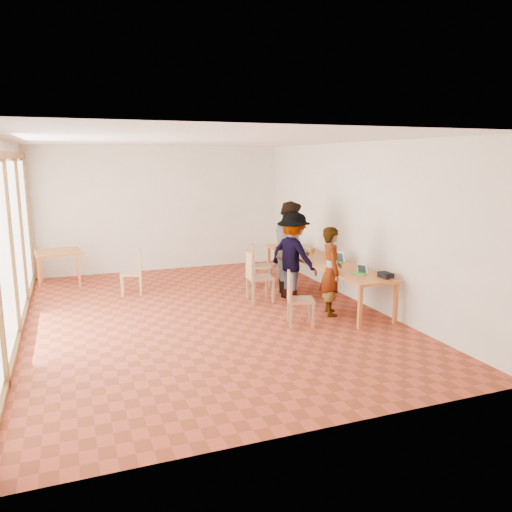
% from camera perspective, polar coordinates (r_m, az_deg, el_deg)
% --- Properties ---
extents(ground, '(8.00, 8.00, 0.00)m').
position_cam_1_polar(ground, '(8.80, -5.87, -6.84)').
color(ground, '#A73E28').
rests_on(ground, ground).
extents(wall_back, '(6.00, 0.10, 3.00)m').
position_cam_1_polar(wall_back, '(12.34, -10.81, 5.33)').
color(wall_back, '#F1E3D0').
rests_on(wall_back, ground).
extents(wall_front, '(6.00, 0.10, 3.00)m').
position_cam_1_polar(wall_front, '(4.77, 6.26, -3.61)').
color(wall_front, '#F1E3D0').
rests_on(wall_front, ground).
extents(wall_right, '(0.10, 8.00, 3.00)m').
position_cam_1_polar(wall_right, '(9.65, 11.46, 3.73)').
color(wall_right, '#F1E3D0').
rests_on(wall_right, ground).
extents(window_wall, '(0.10, 8.00, 3.00)m').
position_cam_1_polar(window_wall, '(8.24, -26.41, 1.54)').
color(window_wall, white).
rests_on(window_wall, ground).
extents(ceiling, '(6.00, 8.00, 0.04)m').
position_cam_1_polar(ceiling, '(8.38, -6.29, 13.21)').
color(ceiling, white).
rests_on(ceiling, wall_back).
extents(communal_table, '(0.80, 4.00, 0.75)m').
position_cam_1_polar(communal_table, '(9.89, 7.54, -0.65)').
color(communal_table, '#C4682B').
rests_on(communal_table, ground).
extents(side_table, '(0.90, 0.90, 0.75)m').
position_cam_1_polar(side_table, '(11.49, -21.65, 0.13)').
color(side_table, '#C4682B').
rests_on(side_table, ground).
extents(chair_near, '(0.52, 0.52, 0.47)m').
position_cam_1_polar(chair_near, '(8.17, 4.49, -4.24)').
color(chair_near, tan).
rests_on(chair_near, ground).
extents(chair_mid, '(0.48, 0.48, 0.52)m').
position_cam_1_polar(chair_mid, '(9.45, -0.13, -1.74)').
color(chair_mid, tan).
rests_on(chair_mid, ground).
extents(chair_far, '(0.49, 0.49, 0.47)m').
position_cam_1_polar(chair_far, '(10.68, 0.09, -0.55)').
color(chair_far, tan).
rests_on(chair_far, ground).
extents(chair_empty, '(0.52, 0.52, 0.46)m').
position_cam_1_polar(chair_empty, '(10.70, 0.10, -0.58)').
color(chair_empty, tan).
rests_on(chair_empty, ground).
extents(chair_spare, '(0.48, 0.48, 0.48)m').
position_cam_1_polar(chair_spare, '(10.30, -13.60, -1.27)').
color(chair_spare, tan).
rests_on(chair_spare, ground).
extents(person_near, '(0.52, 0.65, 1.55)m').
position_cam_1_polar(person_near, '(8.76, 8.60, -1.72)').
color(person_near, gray).
rests_on(person_near, ground).
extents(person_mid, '(0.94, 1.07, 1.88)m').
position_cam_1_polar(person_mid, '(9.98, 4.04, 0.90)').
color(person_mid, gray).
rests_on(person_mid, ground).
extents(person_far, '(1.03, 1.26, 1.70)m').
position_cam_1_polar(person_far, '(9.66, 4.27, 0.02)').
color(person_far, gray).
rests_on(person_far, ground).
extents(laptop_near, '(0.25, 0.26, 0.18)m').
position_cam_1_polar(laptop_near, '(8.74, 11.90, -1.72)').
color(laptop_near, green).
rests_on(laptop_near, communal_table).
extents(laptop_mid, '(0.32, 0.34, 0.23)m').
position_cam_1_polar(laptop_mid, '(9.56, 9.29, -0.43)').
color(laptop_mid, green).
rests_on(laptop_mid, communal_table).
extents(laptop_far, '(0.22, 0.25, 0.20)m').
position_cam_1_polar(laptop_far, '(11.05, 4.27, 1.19)').
color(laptop_far, green).
rests_on(laptop_far, communal_table).
extents(yellow_mug, '(0.12, 0.12, 0.09)m').
position_cam_1_polar(yellow_mug, '(10.57, 6.53, 0.64)').
color(yellow_mug, '#C07D21').
rests_on(yellow_mug, communal_table).
extents(green_bottle, '(0.07, 0.07, 0.28)m').
position_cam_1_polar(green_bottle, '(9.00, 8.49, -0.64)').
color(green_bottle, '#198341').
rests_on(green_bottle, communal_table).
extents(clear_glass, '(0.07, 0.07, 0.09)m').
position_cam_1_polar(clear_glass, '(9.97, 5.71, 0.03)').
color(clear_glass, silver).
rests_on(clear_glass, communal_table).
extents(condiment_cup, '(0.08, 0.08, 0.06)m').
position_cam_1_polar(condiment_cup, '(11.49, 4.63, 1.45)').
color(condiment_cup, white).
rests_on(condiment_cup, communal_table).
extents(pink_phone, '(0.05, 0.10, 0.01)m').
position_cam_1_polar(pink_phone, '(8.50, 15.12, -2.51)').
color(pink_phone, '#BD3463').
rests_on(pink_phone, communal_table).
extents(black_pouch, '(0.16, 0.26, 0.09)m').
position_cam_1_polar(black_pouch, '(8.57, 14.60, -2.13)').
color(black_pouch, black).
rests_on(black_pouch, communal_table).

